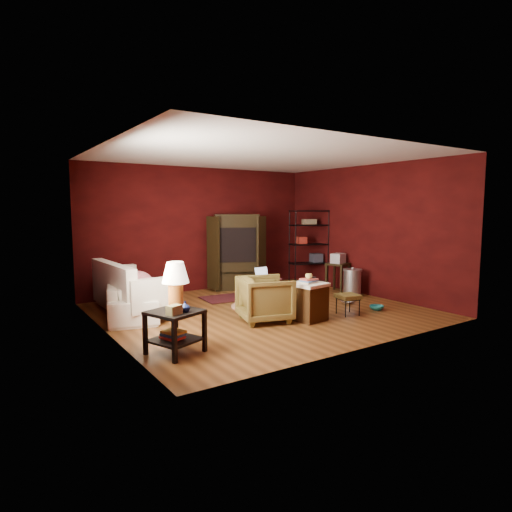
{
  "coord_description": "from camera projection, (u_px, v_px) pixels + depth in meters",
  "views": [
    {
      "loc": [
        -4.36,
        -6.36,
        1.88
      ],
      "look_at": [
        0.0,
        0.2,
        1.0
      ],
      "focal_mm": 30.0,
      "sensor_mm": 36.0,
      "label": 1
    }
  ],
  "objects": [
    {
      "name": "rug_oriental",
      "position": [
        230.0,
        298.0,
        8.97
      ],
      "size": [
        1.2,
        0.85,
        0.01
      ],
      "rotation": [
        0.0,
        0.0,
        -0.08
      ],
      "color": "#55161B",
      "rests_on": "ground"
    },
    {
      "name": "tv_armoire",
      "position": [
        236.0,
        250.0,
        9.91
      ],
      "size": [
        1.25,
        1.04,
        1.74
      ],
      "rotation": [
        0.0,
        0.0,
        -0.42
      ],
      "color": "black",
      "rests_on": "ground"
    },
    {
      "name": "vase",
      "position": [
        185.0,
        307.0,
        5.44
      ],
      "size": [
        0.16,
        0.16,
        0.13
      ],
      "primitive_type": "imported",
      "rotation": [
        0.0,
        0.0,
        -0.22
      ],
      "color": "#0D1844",
      "rests_on": "side_table"
    },
    {
      "name": "laptop_desk",
      "position": [
        265.0,
        281.0,
        8.59
      ],
      "size": [
        0.56,
        0.45,
        0.69
      ],
      "rotation": [
        0.0,
        0.0,
        0.01
      ],
      "color": "#A84D5D",
      "rests_on": "ground"
    },
    {
      "name": "sofa_cushions",
      "position": [
        129.0,
        291.0,
        7.57
      ],
      "size": [
        0.92,
        2.09,
        0.86
      ],
      "rotation": [
        0.0,
        0.0,
        0.04
      ],
      "color": "white",
      "rests_on": "sofa"
    },
    {
      "name": "wire_shelving",
      "position": [
        309.0,
        245.0,
        10.28
      ],
      "size": [
        0.97,
        0.61,
        1.84
      ],
      "rotation": [
        0.0,
        0.0,
        -0.26
      ],
      "color": "black",
      "rests_on": "ground"
    },
    {
      "name": "sofa",
      "position": [
        131.0,
        292.0,
        7.59
      ],
      "size": [
        1.11,
        2.12,
        0.8
      ],
      "primitive_type": "imported",
      "rotation": [
        0.0,
        0.0,
        1.31
      ],
      "color": "white",
      "rests_on": "ground"
    },
    {
      "name": "mug",
      "position": [
        309.0,
        276.0,
        7.11
      ],
      "size": [
        0.11,
        0.09,
        0.11
      ],
      "primitive_type": "imported",
      "rotation": [
        0.0,
        0.0,
        -0.03
      ],
      "color": "#F5EF78",
      "rests_on": "hamper"
    },
    {
      "name": "pet_bowl_turquoise",
      "position": [
        377.0,
        303.0,
        7.93
      ],
      "size": [
        0.27,
        0.16,
        0.26
      ],
      "primitive_type": "imported",
      "rotation": [
        0.0,
        0.0,
        -0.34
      ],
      "color": "#25A6AD",
      "rests_on": "ground"
    },
    {
      "name": "rug_round",
      "position": [
        266.0,
        306.0,
        8.24
      ],
      "size": [
        1.38,
        1.38,
        0.01
      ],
      "rotation": [
        0.0,
        0.0,
        0.03
      ],
      "color": "beige",
      "rests_on": "ground"
    },
    {
      "name": "footstool",
      "position": [
        348.0,
        297.0,
        7.56
      ],
      "size": [
        0.42,
        0.42,
        0.37
      ],
      "rotation": [
        0.0,
        0.0,
        -0.19
      ],
      "color": "black",
      "rests_on": "ground"
    },
    {
      "name": "small_stand",
      "position": [
        338.0,
        263.0,
        9.61
      ],
      "size": [
        0.55,
        0.55,
        0.87
      ],
      "rotation": [
        0.0,
        0.0,
        0.31
      ],
      "color": "black",
      "rests_on": "ground"
    },
    {
      "name": "side_table",
      "position": [
        175.0,
        298.0,
        5.58
      ],
      "size": [
        0.77,
        0.77,
        1.18
      ],
      "rotation": [
        0.0,
        0.0,
        0.36
      ],
      "color": "black",
      "rests_on": "ground"
    },
    {
      "name": "pet_bowl_steel",
      "position": [
        348.0,
        297.0,
        8.46
      ],
      "size": [
        0.27,
        0.11,
        0.26
      ],
      "primitive_type": "imported",
      "rotation": [
        0.0,
        0.0,
        0.17
      ],
      "color": "#B5B8BC",
      "rests_on": "ground"
    },
    {
      "name": "trash_can",
      "position": [
        352.0,
        283.0,
        9.13
      ],
      "size": [
        0.42,
        0.42,
        0.64
      ],
      "rotation": [
        0.0,
        0.0,
        -0.05
      ],
      "color": "silver",
      "rests_on": "ground"
    },
    {
      "name": "armchair",
      "position": [
        265.0,
        297.0,
        7.12
      ],
      "size": [
        0.95,
        0.98,
        0.83
      ],
      "primitive_type": "imported",
      "rotation": [
        0.0,
        0.0,
        1.29
      ],
      "color": "black",
      "rests_on": "ground"
    },
    {
      "name": "hamper",
      "position": [
        309.0,
        301.0,
        7.2
      ],
      "size": [
        0.59,
        0.59,
        0.73
      ],
      "rotation": [
        0.0,
        0.0,
        0.14
      ],
      "color": "#452710",
      "rests_on": "ground"
    },
    {
      "name": "room",
      "position": [
        261.0,
        235.0,
        7.68
      ],
      "size": [
        5.54,
        5.04,
        2.84
      ],
      "color": "brown",
      "rests_on": "ground"
    }
  ]
}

